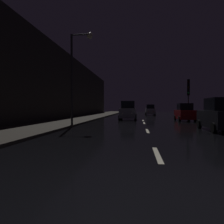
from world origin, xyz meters
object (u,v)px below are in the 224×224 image
at_px(traffic_light_far_right, 188,91).
at_px(car_approaching_headlights, 128,111).
at_px(car_distant_taillights, 150,110).
at_px(car_parked_right_far, 185,113).
at_px(streetlamp_overhead, 78,65).
at_px(car_parked_right_near, 220,116).

xyz_separation_m(traffic_light_far_right, car_approaching_headlights, (-7.12, -0.03, -2.44)).
height_order(car_distant_taillights, car_parked_right_far, car_distant_taillights).
relative_size(traffic_light_far_right, car_parked_right_far, 1.25).
relative_size(traffic_light_far_right, car_distant_taillights, 1.19).
bearing_deg(traffic_light_far_right, streetlamp_overhead, -33.01).
distance_m(streetlamp_overhead, car_approaching_headlights, 11.27).
relative_size(streetlamp_overhead, car_parked_right_near, 1.71).
bearing_deg(traffic_light_far_right, car_parked_right_far, -12.45).
xyz_separation_m(streetlamp_overhead, car_distant_taillights, (6.88, 25.25, -3.74)).
bearing_deg(car_distant_taillights, car_parked_right_near, -174.12).
xyz_separation_m(streetlamp_overhead, car_parked_right_far, (9.62, 8.48, -3.79)).
bearing_deg(car_parked_right_far, streetlamp_overhead, 131.37).
bearing_deg(traffic_light_far_right, car_parked_right_near, 8.73).
relative_size(car_approaching_headlights, car_parked_right_near, 1.09).
height_order(car_approaching_headlights, car_distant_taillights, car_approaching_headlights).
height_order(car_approaching_headlights, car_parked_right_near, car_approaching_headlights).
bearing_deg(streetlamp_overhead, car_parked_right_far, 41.37).
height_order(car_parked_right_near, car_distant_taillights, car_parked_right_near).
distance_m(car_approaching_headlights, car_parked_right_near, 13.13).
xyz_separation_m(streetlamp_overhead, car_approaching_headlights, (3.30, 10.14, -3.64)).
xyz_separation_m(car_approaching_headlights, car_parked_right_near, (6.32, -11.51, -0.08)).
relative_size(car_parked_right_near, car_parked_right_far, 1.07).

